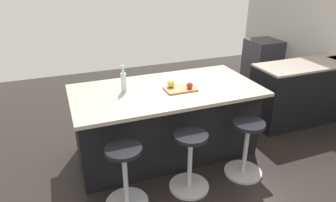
{
  "coord_description": "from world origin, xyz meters",
  "views": [
    {
      "loc": [
        1.38,
        3.01,
        2.26
      ],
      "look_at": [
        0.21,
        -0.02,
        0.78
      ],
      "focal_mm": 32.17,
      "sensor_mm": 36.0,
      "label": 1
    }
  ],
  "objects_px": {
    "stool_middle": "(190,163)",
    "cutting_board": "(180,89)",
    "apple_red": "(190,85)",
    "water_bottle": "(124,81)",
    "stool_near_camera": "(125,179)",
    "apple_yellow": "(171,84)",
    "oven_range": "(262,62)",
    "kitchen_island": "(165,121)",
    "stool_by_window": "(246,150)"
  },
  "relations": [
    {
      "from": "stool_middle",
      "to": "cutting_board",
      "type": "xyz_separation_m",
      "value": [
        -0.14,
        -0.61,
        0.6
      ]
    },
    {
      "from": "stool_middle",
      "to": "cutting_board",
      "type": "distance_m",
      "value": 0.87
    },
    {
      "from": "apple_red",
      "to": "water_bottle",
      "type": "height_order",
      "value": "water_bottle"
    },
    {
      "from": "stool_near_camera",
      "to": "apple_yellow",
      "type": "relative_size",
      "value": 7.66
    },
    {
      "from": "apple_red",
      "to": "water_bottle",
      "type": "xyz_separation_m",
      "value": [
        0.72,
        -0.24,
        0.07
      ]
    },
    {
      "from": "oven_range",
      "to": "kitchen_island",
      "type": "relative_size",
      "value": 0.4
    },
    {
      "from": "stool_by_window",
      "to": "apple_red",
      "type": "height_order",
      "value": "apple_red"
    },
    {
      "from": "oven_range",
      "to": "cutting_board",
      "type": "relative_size",
      "value": 2.48
    },
    {
      "from": "kitchen_island",
      "to": "stool_by_window",
      "type": "height_order",
      "value": "kitchen_island"
    },
    {
      "from": "kitchen_island",
      "to": "water_bottle",
      "type": "relative_size",
      "value": 7.1
    },
    {
      "from": "stool_by_window",
      "to": "apple_red",
      "type": "bearing_deg",
      "value": -50.98
    },
    {
      "from": "stool_near_camera",
      "to": "oven_range",
      "type": "bearing_deg",
      "value": -144.72
    },
    {
      "from": "apple_yellow",
      "to": "apple_red",
      "type": "bearing_deg",
      "value": 148.23
    },
    {
      "from": "kitchen_island",
      "to": "water_bottle",
      "type": "height_order",
      "value": "water_bottle"
    },
    {
      "from": "oven_range",
      "to": "stool_by_window",
      "type": "bearing_deg",
      "value": 50.04
    },
    {
      "from": "water_bottle",
      "to": "stool_middle",
      "type": "bearing_deg",
      "value": 121.01
    },
    {
      "from": "stool_by_window",
      "to": "apple_yellow",
      "type": "xyz_separation_m",
      "value": [
        0.65,
        -0.69,
        0.66
      ]
    },
    {
      "from": "stool_by_window",
      "to": "water_bottle",
      "type": "bearing_deg",
      "value": -34.18
    },
    {
      "from": "oven_range",
      "to": "apple_yellow",
      "type": "bearing_deg",
      "value": 33.05
    },
    {
      "from": "apple_yellow",
      "to": "stool_near_camera",
      "type": "bearing_deg",
      "value": 42.36
    },
    {
      "from": "oven_range",
      "to": "stool_near_camera",
      "type": "height_order",
      "value": "oven_range"
    },
    {
      "from": "oven_range",
      "to": "apple_red",
      "type": "distance_m",
      "value": 3.17
    },
    {
      "from": "stool_by_window",
      "to": "water_bottle",
      "type": "relative_size",
      "value": 2.18
    },
    {
      "from": "stool_by_window",
      "to": "cutting_board",
      "type": "height_order",
      "value": "cutting_board"
    },
    {
      "from": "stool_by_window",
      "to": "apple_yellow",
      "type": "distance_m",
      "value": 1.15
    },
    {
      "from": "stool_middle",
      "to": "kitchen_island",
      "type": "bearing_deg",
      "value": -90.0
    },
    {
      "from": "oven_range",
      "to": "stool_near_camera",
      "type": "xyz_separation_m",
      "value": [
        3.45,
        2.44,
        -0.12
      ]
    },
    {
      "from": "stool_middle",
      "to": "apple_red",
      "type": "relative_size",
      "value": 9.16
    },
    {
      "from": "stool_near_camera",
      "to": "water_bottle",
      "type": "xyz_separation_m",
      "value": [
        -0.22,
        -0.81,
        0.72
      ]
    },
    {
      "from": "stool_near_camera",
      "to": "stool_by_window",
      "type": "bearing_deg",
      "value": 180.0
    },
    {
      "from": "kitchen_island",
      "to": "stool_by_window",
      "type": "distance_m",
      "value": 1.03
    },
    {
      "from": "water_bottle",
      "to": "oven_range",
      "type": "bearing_deg",
      "value": -153.16
    },
    {
      "from": "apple_red",
      "to": "kitchen_island",
      "type": "bearing_deg",
      "value": -36.41
    },
    {
      "from": "stool_near_camera",
      "to": "apple_yellow",
      "type": "bearing_deg",
      "value": -137.64
    },
    {
      "from": "stool_by_window",
      "to": "kitchen_island",
      "type": "bearing_deg",
      "value": -46.78
    },
    {
      "from": "stool_middle",
      "to": "cutting_board",
      "type": "relative_size",
      "value": 1.9
    },
    {
      "from": "apple_yellow",
      "to": "water_bottle",
      "type": "xyz_separation_m",
      "value": [
        0.54,
        -0.12,
        0.06
      ]
    },
    {
      "from": "apple_red",
      "to": "stool_near_camera",
      "type": "bearing_deg",
      "value": 31.16
    },
    {
      "from": "stool_near_camera",
      "to": "cutting_board",
      "type": "height_order",
      "value": "cutting_board"
    },
    {
      "from": "stool_middle",
      "to": "stool_near_camera",
      "type": "relative_size",
      "value": 1.0
    },
    {
      "from": "oven_range",
      "to": "stool_by_window",
      "type": "relative_size",
      "value": 1.31
    },
    {
      "from": "stool_near_camera",
      "to": "cutting_board",
      "type": "bearing_deg",
      "value": -143.93
    },
    {
      "from": "stool_middle",
      "to": "stool_by_window",
      "type": "bearing_deg",
      "value": 180.0
    },
    {
      "from": "stool_middle",
      "to": "apple_red",
      "type": "distance_m",
      "value": 0.9
    },
    {
      "from": "stool_by_window",
      "to": "apple_red",
      "type": "xyz_separation_m",
      "value": [
        0.46,
        -0.57,
        0.65
      ]
    },
    {
      "from": "oven_range",
      "to": "kitchen_island",
      "type": "height_order",
      "value": "kitchen_island"
    },
    {
      "from": "kitchen_island",
      "to": "stool_near_camera",
      "type": "bearing_deg",
      "value": 46.78
    },
    {
      "from": "oven_range",
      "to": "cutting_board",
      "type": "distance_m",
      "value": 3.22
    },
    {
      "from": "stool_middle",
      "to": "apple_red",
      "type": "xyz_separation_m",
      "value": [
        -0.24,
        -0.57,
        0.65
      ]
    },
    {
      "from": "stool_by_window",
      "to": "water_bottle",
      "type": "xyz_separation_m",
      "value": [
        1.19,
        -0.81,
        0.72
      ]
    }
  ]
}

